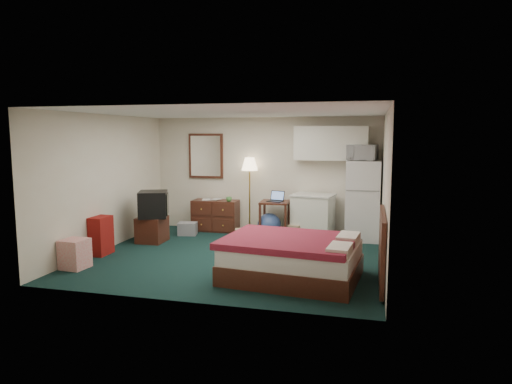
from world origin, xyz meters
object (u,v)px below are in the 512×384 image
(kitchen_counter, at_px, (313,216))
(tv_stand, at_px, (152,229))
(bed, at_px, (292,259))
(fridge, at_px, (363,200))
(dresser, at_px, (216,215))
(suitcase, at_px, (101,236))
(floor_lamp, at_px, (250,195))
(desk, at_px, (275,219))

(kitchen_counter, bearing_deg, tv_stand, -148.55)
(kitchen_counter, bearing_deg, bed, -79.16)
(fridge, bearing_deg, dresser, 178.28)
(fridge, height_order, suitcase, fridge)
(suitcase, bearing_deg, floor_lamp, 50.82)
(fridge, bearing_deg, tv_stand, -163.10)
(dresser, distance_m, floor_lamp, 0.91)
(fridge, xyz_separation_m, tv_stand, (-4.06, -1.23, -0.56))
(kitchen_counter, bearing_deg, floor_lamp, -177.48)
(desk, bearing_deg, bed, -75.93)
(desk, height_order, bed, desk)
(desk, bearing_deg, tv_stand, -157.06)
(desk, distance_m, suitcase, 3.48)
(desk, xyz_separation_m, bed, (0.85, -2.73, -0.07))
(fridge, relative_size, tv_stand, 2.94)
(floor_lamp, distance_m, bed, 3.40)
(suitcase, bearing_deg, bed, -7.93)
(tv_stand, bearing_deg, suitcase, -112.85)
(floor_lamp, height_order, desk, floor_lamp)
(desk, height_order, suitcase, desk)
(tv_stand, relative_size, suitcase, 0.80)
(dresser, distance_m, suitcase, 2.76)
(desk, distance_m, fridge, 1.85)
(kitchen_counter, relative_size, tv_stand, 1.58)
(kitchen_counter, bearing_deg, suitcase, -136.60)
(floor_lamp, distance_m, kitchen_counter, 1.47)
(kitchen_counter, height_order, bed, kitchen_counter)
(dresser, height_order, desk, desk)
(fridge, bearing_deg, bed, -108.27)
(floor_lamp, bearing_deg, tv_stand, -139.64)
(dresser, distance_m, fridge, 3.22)
(desk, relative_size, kitchen_counter, 0.85)
(tv_stand, bearing_deg, desk, 24.49)
(tv_stand, bearing_deg, kitchen_counter, 20.12)
(tv_stand, bearing_deg, dresser, 55.04)
(bed, bearing_deg, suitcase, 177.65)
(desk, relative_size, suitcase, 1.08)
(floor_lamp, distance_m, tv_stand, 2.23)
(dresser, height_order, fridge, fridge)
(kitchen_counter, relative_size, fridge, 0.54)
(fridge, relative_size, bed, 0.85)
(kitchen_counter, height_order, suitcase, kitchen_counter)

